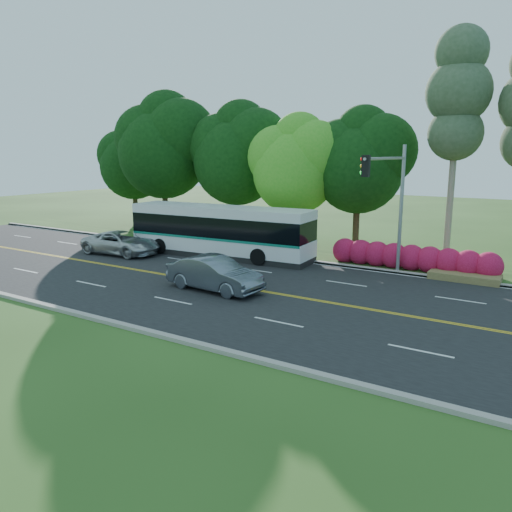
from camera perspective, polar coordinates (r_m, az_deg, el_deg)
The scene contains 12 objects.
ground at distance 25.26m, azimuth -3.38°, elevation -3.37°, with size 120.00×120.00×0.00m, color #264316.
road at distance 25.26m, azimuth -3.38°, elevation -3.35°, with size 60.00×14.00×0.02m, color black.
curb_north at distance 31.17m, azimuth 4.26°, elevation -0.34°, with size 60.00×0.30×0.15m, color #9D968E.
curb_south at distance 20.12m, azimuth -15.38°, elevation -7.54°, with size 60.00×0.30×0.15m, color #9D968E.
grass_verge at distance 32.79m, azimuth 5.78°, elevation 0.19°, with size 60.00×4.00×0.10m, color #264316.
lane_markings at distance 25.31m, azimuth -3.55°, elevation -3.30°, with size 57.60×13.82×0.00m.
tree_row at distance 37.37m, azimuth 0.94°, elevation 11.96°, with size 44.70×9.10×13.84m.
bougainvillea_hedge at distance 29.43m, azimuth 17.66°, elevation -0.31°, with size 9.50×2.25×1.50m.
traffic_signal at distance 26.45m, azimuth 15.21°, elevation 7.20°, with size 0.42×6.10×7.00m.
transit_bus at distance 32.06m, azimuth -4.13°, elevation 2.79°, with size 12.40×3.44×3.21m.
sedan at distance 24.17m, azimuth -4.77°, elevation -2.04°, with size 1.73×4.96×1.63m, color slate.
suv at distance 33.93m, azimuth -15.14°, elevation 1.46°, with size 2.48×5.37×1.49m, color #B8BBBD.
Camera 1 is at (14.21, -19.83, 6.56)m, focal length 35.00 mm.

